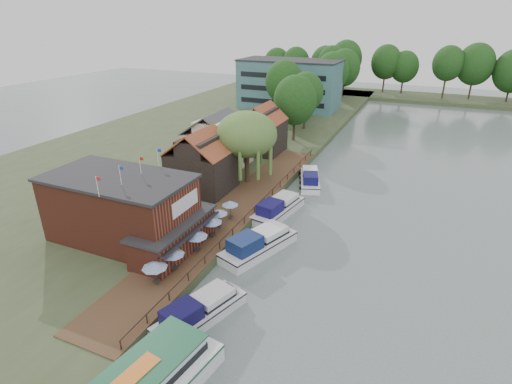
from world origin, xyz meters
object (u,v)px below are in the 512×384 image
at_px(cottage_c, 262,128).
at_px(umbrella_3, 212,228).
at_px(pub, 136,211).
at_px(umbrella_4, 219,219).
at_px(hotel_block, 290,84).
at_px(cottage_b, 218,139).
at_px(cottage_a, 202,161).
at_px(umbrella_2, 197,242).
at_px(umbrella_1, 173,260).
at_px(umbrella_5, 230,210).
at_px(cruiser_0, 200,308).
at_px(cruiser_3, 310,177).
at_px(umbrella_0, 155,274).
at_px(swan, 169,350).
at_px(cruiser_1, 259,241).
at_px(willow, 247,148).

height_order(cottage_c, umbrella_3, cottage_c).
height_order(pub, umbrella_4, pub).
bearing_deg(hotel_block, cottage_b, -85.03).
distance_m(cottage_a, cottage_b, 10.44).
bearing_deg(cottage_a, cottage_c, 86.99).
xyz_separation_m(hotel_block, cottage_b, (4.00, -46.00, -1.90)).
distance_m(cottage_a, umbrella_2, 16.75).
height_order(umbrella_1, umbrella_2, same).
bearing_deg(hotel_block, umbrella_5, -76.81).
relative_size(cottage_a, umbrella_4, 3.62).
xyz_separation_m(cottage_c, umbrella_5, (6.67, -25.56, -2.96)).
relative_size(cruiser_0, cruiser_3, 1.02).
xyz_separation_m(umbrella_0, umbrella_2, (0.51, 6.14, 0.00)).
distance_m(umbrella_2, umbrella_5, 7.93).
bearing_deg(umbrella_0, cottage_b, 108.70).
xyz_separation_m(pub, cottage_c, (0.00, 34.00, 0.60)).
xyz_separation_m(hotel_block, swan, (19.32, -81.95, -6.93)).
xyz_separation_m(hotel_block, cruiser_3, (19.54, -45.82, -5.99)).
relative_size(cottage_a, umbrella_1, 3.62).
xyz_separation_m(cottage_a, umbrella_3, (7.81, -11.20, -2.96)).
height_order(umbrella_0, umbrella_1, same).
relative_size(cottage_c, cruiser_3, 0.88).
distance_m(cruiser_0, swan, 4.15).
bearing_deg(umbrella_2, pub, -175.71).
relative_size(umbrella_0, umbrella_4, 1.00).
bearing_deg(cruiser_3, cottage_b, 162.47).
distance_m(cottage_a, swan, 29.17).
bearing_deg(cruiser_0, cruiser_1, 106.37).
height_order(hotel_block, cruiser_3, hotel_block).
height_order(hotel_block, cottage_b, hotel_block).
bearing_deg(umbrella_1, cottage_c, 100.06).
bearing_deg(cottage_c, umbrella_1, -79.94).
relative_size(umbrella_1, cruiser_0, 0.24).
distance_m(umbrella_1, cruiser_3, 28.85).
height_order(pub, umbrella_1, pub).
xyz_separation_m(pub, willow, (3.50, 20.00, 1.56)).
xyz_separation_m(cottage_a, umbrella_0, (7.37, -20.63, -2.96)).
bearing_deg(cottage_a, cruiser_1, -38.47).
xyz_separation_m(umbrella_5, cruiser_0, (5.00, -15.38, -1.10)).
relative_size(hotel_block, umbrella_5, 10.69).
bearing_deg(pub, swan, -44.04).
relative_size(umbrella_3, cruiser_0, 0.24).
height_order(cottage_c, cruiser_0, cottage_c).
relative_size(cottage_a, cottage_b, 0.90).
bearing_deg(umbrella_5, cottage_b, 122.79).
bearing_deg(umbrella_1, umbrella_2, 85.79).
bearing_deg(cruiser_1, willow, 138.84).
bearing_deg(cruiser_1, umbrella_3, -150.33).
height_order(umbrella_3, cruiser_1, umbrella_3).
height_order(hotel_block, umbrella_4, hotel_block).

